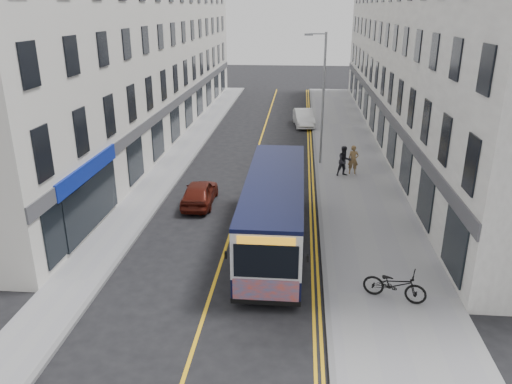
% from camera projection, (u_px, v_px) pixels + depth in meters
% --- Properties ---
extents(ground, '(140.00, 140.00, 0.00)m').
position_uv_depth(ground, '(218.00, 272.00, 18.79)').
color(ground, black).
rests_on(ground, ground).
extents(pavement_east, '(4.50, 64.00, 0.12)m').
position_uv_depth(pavement_east, '(355.00, 175.00, 29.44)').
color(pavement_east, gray).
rests_on(pavement_east, ground).
extents(pavement_west, '(2.00, 64.00, 0.12)m').
position_uv_depth(pavement_west, '(168.00, 169.00, 30.38)').
color(pavement_west, gray).
rests_on(pavement_west, ground).
extents(kerb_east, '(0.18, 64.00, 0.13)m').
position_uv_depth(kerb_east, '(317.00, 173.00, 29.63)').
color(kerb_east, slate).
rests_on(kerb_east, ground).
extents(kerb_west, '(0.18, 64.00, 0.13)m').
position_uv_depth(kerb_west, '(185.00, 170.00, 30.30)').
color(kerb_west, slate).
rests_on(kerb_west, ground).
extents(road_centre_line, '(0.12, 64.00, 0.01)m').
position_uv_depth(road_centre_line, '(250.00, 172.00, 29.98)').
color(road_centre_line, yellow).
rests_on(road_centre_line, ground).
extents(road_dbl_yellow_inner, '(0.10, 64.00, 0.01)m').
position_uv_depth(road_dbl_yellow_inner, '(309.00, 174.00, 29.69)').
color(road_dbl_yellow_inner, yellow).
rests_on(road_dbl_yellow_inner, ground).
extents(road_dbl_yellow_outer, '(0.10, 64.00, 0.01)m').
position_uv_depth(road_dbl_yellow_outer, '(313.00, 174.00, 29.67)').
color(road_dbl_yellow_outer, yellow).
rests_on(road_dbl_yellow_outer, ground).
extents(terrace_east, '(6.00, 46.00, 13.00)m').
position_uv_depth(terrace_east, '(425.00, 50.00, 35.14)').
color(terrace_east, white).
rests_on(terrace_east, ground).
extents(terrace_west, '(6.00, 46.00, 13.00)m').
position_uv_depth(terrace_west, '(141.00, 48.00, 36.86)').
color(terrace_west, silver).
rests_on(terrace_west, ground).
extents(streetlamp, '(1.32, 0.18, 8.00)m').
position_uv_depth(streetlamp, '(322.00, 95.00, 29.97)').
color(streetlamp, gray).
rests_on(streetlamp, ground).
extents(city_bus, '(2.36, 10.10, 2.93)m').
position_uv_depth(city_bus, '(275.00, 209.00, 20.46)').
color(city_bus, black).
rests_on(city_bus, ground).
extents(bicycle, '(2.22, 1.36, 1.10)m').
position_uv_depth(bicycle, '(395.00, 284.00, 16.66)').
color(bicycle, black).
rests_on(bicycle, pavement_east).
extents(pedestrian_near, '(0.63, 0.43, 1.69)m').
position_uv_depth(pedestrian_near, '(353.00, 160.00, 29.16)').
color(pedestrian_near, olive).
rests_on(pedestrian_near, pavement_east).
extents(pedestrian_far, '(1.04, 0.93, 1.76)m').
position_uv_depth(pedestrian_far, '(344.00, 161.00, 28.77)').
color(pedestrian_far, black).
rests_on(pedestrian_far, pavement_east).
extents(car_white, '(1.93, 4.31, 1.37)m').
position_uv_depth(car_white, '(304.00, 118.00, 41.37)').
color(car_white, white).
rests_on(car_white, ground).
extents(car_maroon, '(1.53, 3.71, 1.26)m').
position_uv_depth(car_maroon, '(200.00, 193.00, 24.97)').
color(car_maroon, '#54160E').
rests_on(car_maroon, ground).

